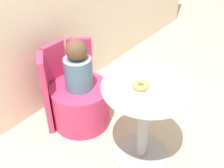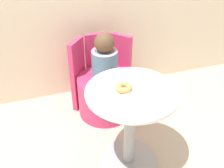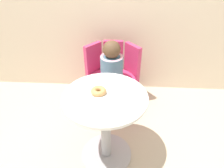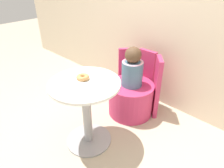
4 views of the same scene
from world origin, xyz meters
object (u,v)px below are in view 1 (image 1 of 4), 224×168
Objects in this scene: child_figure at (78,67)px; donut at (141,85)px; round_table at (145,112)px; tub_chair at (81,105)px.

donut is at bearing -95.20° from child_figure.
child_figure reaches higher than round_table.
child_figure is at bearing 84.80° from donut.
round_table is 0.70m from child_figure.
child_figure is 0.67m from donut.
round_table is 1.32× the size of tub_chair.
tub_chair is at bearing 93.58° from child_figure.
round_table is at bearing -90.77° from tub_chair.
child_figure reaches higher than donut.
tub_chair is at bearing 84.80° from donut.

